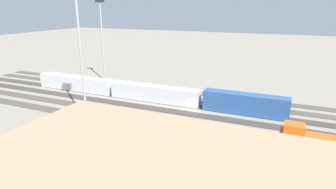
{
  "coord_description": "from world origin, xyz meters",
  "views": [
    {
      "loc": [
        -18.52,
        56.93,
        22.3
      ],
      "look_at": [
        6.84,
        -1.47,
        2.5
      ],
      "focal_mm": 30.36,
      "sensor_mm": 36.0,
      "label": 1
    }
  ],
  "objects": [
    {
      "name": "train_on_track_2",
      "position": [
        12.48,
        -2.5,
        2.11
      ],
      "size": [
        66.4,
        3.0,
        4.4
      ],
      "color": "#285193",
      "rests_on": "ground_plane"
    },
    {
      "name": "train_on_track_5",
      "position": [
        -23.08,
        12.5,
        2.16
      ],
      "size": [
        10.0,
        3.0,
        5.0
      ],
      "color": "#D85914",
      "rests_on": "ground_plane"
    },
    {
      "name": "light_mast_0",
      "position": [
        34.19,
        -14.61,
        15.95
      ],
      "size": [
        2.8,
        0.7,
        24.69
      ],
      "color": "#9EA0A5",
      "rests_on": "ground_plane"
    },
    {
      "name": "track_bed_3",
      "position": [
        0.0,
        2.5,
        0.06
      ],
      "size": [
        140.0,
        2.8,
        0.12
      ],
      "primitive_type": "cube",
      "color": "#3D3833",
      "rests_on": "ground_plane"
    },
    {
      "name": "track_bed_0",
      "position": [
        0.0,
        -12.5,
        0.06
      ],
      "size": [
        140.0,
        2.8,
        0.12
      ],
      "primitive_type": "cube",
      "color": "#4C443D",
      "rests_on": "ground_plane"
    },
    {
      "name": "light_mast_1",
      "position": [
        17.2,
        15.29,
        19.56
      ],
      "size": [
        2.8,
        0.7,
        31.32
      ],
      "color": "#9EA0A5",
      "rests_on": "ground_plane"
    },
    {
      "name": "track_bed_4",
      "position": [
        0.0,
        7.5,
        0.06
      ],
      "size": [
        140.0,
        2.8,
        0.12
      ],
      "primitive_type": "cube",
      "color": "#4C443D",
      "rests_on": "ground_plane"
    },
    {
      "name": "ground_plane",
      "position": [
        0.0,
        0.0,
        0.0
      ],
      "size": [
        400.0,
        400.0,
        0.0
      ],
      "primitive_type": "plane",
      "color": "gray"
    },
    {
      "name": "track_bed_2",
      "position": [
        0.0,
        -2.5,
        0.06
      ],
      "size": [
        140.0,
        2.8,
        0.12
      ],
      "primitive_type": "cube",
      "color": "#3D3833",
      "rests_on": "ground_plane"
    },
    {
      "name": "track_bed_1",
      "position": [
        0.0,
        -7.5,
        0.06
      ],
      "size": [
        140.0,
        2.8,
        0.12
      ],
      "primitive_type": "cube",
      "color": "#4C443D",
      "rests_on": "ground_plane"
    },
    {
      "name": "track_bed_5",
      "position": [
        0.0,
        12.5,
        0.06
      ],
      "size": [
        140.0,
        2.8,
        0.12
      ],
      "primitive_type": "cube",
      "color": "#4C443D",
      "rests_on": "ground_plane"
    }
  ]
}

